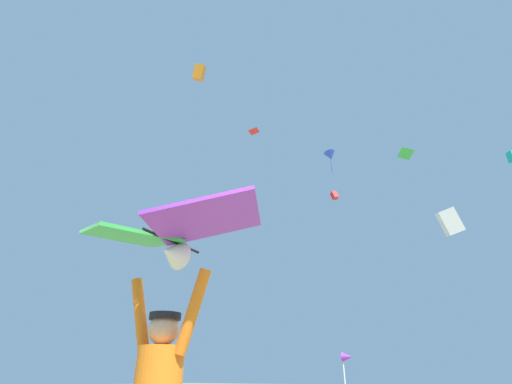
{
  "coord_description": "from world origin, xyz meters",
  "views": [
    {
      "loc": [
        2.39,
        -2.4,
        1.17
      ],
      "look_at": [
        0.08,
        0.79,
        3.14
      ],
      "focal_mm": 26.05,
      "sensor_mm": 36.0,
      "label": 1
    }
  ],
  "objects_px": {
    "distant_kite_green_overhead_distant": "(406,153)",
    "marker_flag": "(347,362)",
    "held_stunt_kite": "(167,234)",
    "distant_kite_white_mid_right": "(450,222)",
    "distant_kite_red_mid_left": "(334,195)",
    "distant_kite_red_high_right": "(254,131)",
    "distant_kite_blue_low_right": "(330,156)",
    "distant_kite_orange_low_left": "(199,73)"
  },
  "relations": [
    {
      "from": "distant_kite_green_overhead_distant",
      "to": "marker_flag",
      "type": "height_order",
      "value": "distant_kite_green_overhead_distant"
    },
    {
      "from": "held_stunt_kite",
      "to": "distant_kite_green_overhead_distant",
      "type": "height_order",
      "value": "distant_kite_green_overhead_distant"
    },
    {
      "from": "held_stunt_kite",
      "to": "distant_kite_white_mid_right",
      "type": "height_order",
      "value": "distant_kite_white_mid_right"
    },
    {
      "from": "distant_kite_red_mid_left",
      "to": "marker_flag",
      "type": "xyz_separation_m",
      "value": [
        8.82,
        -21.44,
        -16.09
      ]
    },
    {
      "from": "distant_kite_green_overhead_distant",
      "to": "marker_flag",
      "type": "bearing_deg",
      "value": -110.51
    },
    {
      "from": "held_stunt_kite",
      "to": "distant_kite_white_mid_right",
      "type": "relative_size",
      "value": 1.37
    },
    {
      "from": "held_stunt_kite",
      "to": "marker_flag",
      "type": "relative_size",
      "value": 1.04
    },
    {
      "from": "distant_kite_red_mid_left",
      "to": "distant_kite_red_high_right",
      "type": "bearing_deg",
      "value": -80.45
    },
    {
      "from": "marker_flag",
      "to": "distant_kite_green_overhead_distant",
      "type": "bearing_deg",
      "value": 69.49
    },
    {
      "from": "distant_kite_blue_low_right",
      "to": "distant_kite_red_mid_left",
      "type": "height_order",
      "value": "distant_kite_blue_low_right"
    },
    {
      "from": "marker_flag",
      "to": "distant_kite_red_mid_left",
      "type": "bearing_deg",
      "value": 112.35
    },
    {
      "from": "distant_kite_blue_low_right",
      "to": "distant_kite_red_mid_left",
      "type": "bearing_deg",
      "value": 112.73
    },
    {
      "from": "distant_kite_red_mid_left",
      "to": "distant_kite_orange_low_left",
      "type": "xyz_separation_m",
      "value": [
        1.48,
        -21.12,
        -0.99
      ]
    },
    {
      "from": "held_stunt_kite",
      "to": "marker_flag",
      "type": "xyz_separation_m",
      "value": [
        -2.27,
        8.68,
        -0.68
      ]
    },
    {
      "from": "distant_kite_white_mid_right",
      "to": "distant_kite_red_mid_left",
      "type": "distance_m",
      "value": 21.61
    },
    {
      "from": "distant_kite_green_overhead_distant",
      "to": "distant_kite_orange_low_left",
      "type": "xyz_separation_m",
      "value": [
        -9.08,
        -4.35,
        6.55
      ]
    },
    {
      "from": "distant_kite_red_high_right",
      "to": "distant_kite_green_overhead_distant",
      "type": "bearing_deg",
      "value": 8.96
    },
    {
      "from": "distant_kite_green_overhead_distant",
      "to": "distant_kite_red_mid_left",
      "type": "bearing_deg",
      "value": 122.22
    },
    {
      "from": "marker_flag",
      "to": "distant_kite_red_high_right",
      "type": "bearing_deg",
      "value": 148.97
    },
    {
      "from": "distant_kite_white_mid_right",
      "to": "distant_kite_orange_low_left",
      "type": "bearing_deg",
      "value": -148.65
    },
    {
      "from": "distant_kite_white_mid_right",
      "to": "marker_flag",
      "type": "distance_m",
      "value": 8.9
    },
    {
      "from": "distant_kite_white_mid_right",
      "to": "marker_flag",
      "type": "xyz_separation_m",
      "value": [
        -2.62,
        -6.38,
        -5.62
      ]
    },
    {
      "from": "distant_kite_blue_low_right",
      "to": "distant_kite_orange_low_left",
      "type": "height_order",
      "value": "distant_kite_blue_low_right"
    },
    {
      "from": "distant_kite_green_overhead_distant",
      "to": "distant_kite_blue_low_right",
      "type": "height_order",
      "value": "distant_kite_blue_low_right"
    },
    {
      "from": "held_stunt_kite",
      "to": "marker_flag",
      "type": "height_order",
      "value": "held_stunt_kite"
    },
    {
      "from": "distant_kite_red_high_right",
      "to": "marker_flag",
      "type": "relative_size",
      "value": 0.41
    },
    {
      "from": "distant_kite_blue_low_right",
      "to": "marker_flag",
      "type": "relative_size",
      "value": 1.29
    },
    {
      "from": "held_stunt_kite",
      "to": "distant_kite_white_mid_right",
      "type": "bearing_deg",
      "value": 88.67
    },
    {
      "from": "distant_kite_red_high_right",
      "to": "distant_kite_blue_low_right",
      "type": "relative_size",
      "value": 0.32
    },
    {
      "from": "distant_kite_orange_low_left",
      "to": "marker_flag",
      "type": "bearing_deg",
      "value": -2.51
    },
    {
      "from": "distant_kite_blue_low_right",
      "to": "distant_kite_white_mid_right",
      "type": "bearing_deg",
      "value": -47.54
    },
    {
      "from": "distant_kite_blue_low_right",
      "to": "distant_kite_green_overhead_distant",
      "type": "bearing_deg",
      "value": -54.51
    },
    {
      "from": "distant_kite_red_mid_left",
      "to": "marker_flag",
      "type": "bearing_deg",
      "value": -67.65
    },
    {
      "from": "distant_kite_red_mid_left",
      "to": "held_stunt_kite",
      "type": "bearing_deg",
      "value": -69.8
    },
    {
      "from": "distant_kite_red_high_right",
      "to": "distant_kite_orange_low_left",
      "type": "relative_size",
      "value": 0.7
    },
    {
      "from": "distant_kite_green_overhead_distant",
      "to": "distant_kite_red_high_right",
      "type": "xyz_separation_m",
      "value": [
        -7.54,
        -1.19,
        3.72
      ]
    },
    {
      "from": "distant_kite_red_high_right",
      "to": "distant_kite_red_mid_left",
      "type": "height_order",
      "value": "distant_kite_red_mid_left"
    },
    {
      "from": "held_stunt_kite",
      "to": "distant_kite_red_high_right",
      "type": "height_order",
      "value": "distant_kite_red_high_right"
    },
    {
      "from": "distant_kite_white_mid_right",
      "to": "distant_kite_blue_low_right",
      "type": "height_order",
      "value": "distant_kite_blue_low_right"
    },
    {
      "from": "distant_kite_red_mid_left",
      "to": "marker_flag",
      "type": "relative_size",
      "value": 0.56
    },
    {
      "from": "held_stunt_kite",
      "to": "distant_kite_orange_low_left",
      "type": "relative_size",
      "value": 1.75
    },
    {
      "from": "distant_kite_blue_low_right",
      "to": "distant_kite_red_mid_left",
      "type": "distance_m",
      "value": 5.37
    }
  ]
}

